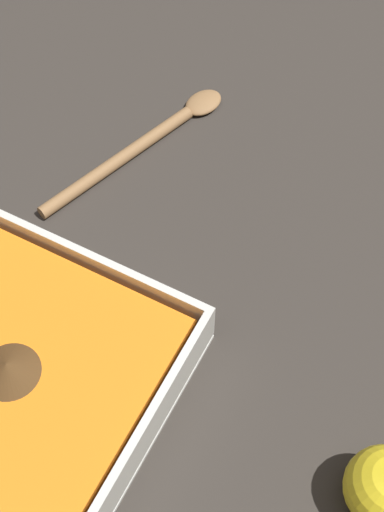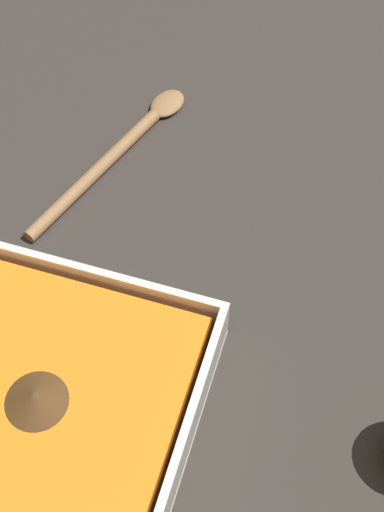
% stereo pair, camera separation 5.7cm
% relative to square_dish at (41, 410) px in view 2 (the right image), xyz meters
% --- Properties ---
extents(ground_plane, '(4.00, 4.00, 0.00)m').
position_rel_square_dish_xyz_m(ground_plane, '(0.02, -0.03, -0.02)').
color(ground_plane, '#332D28').
extents(square_dish, '(0.22, 0.22, 0.05)m').
position_rel_square_dish_xyz_m(square_dish, '(0.00, 0.00, 0.00)').
color(square_dish, silver).
rests_on(square_dish, ground_plane).
extents(wooden_spoon, '(0.09, 0.21, 0.01)m').
position_rel_square_dish_xyz_m(wooden_spoon, '(0.04, -0.26, -0.01)').
color(wooden_spoon, olive).
rests_on(wooden_spoon, ground_plane).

